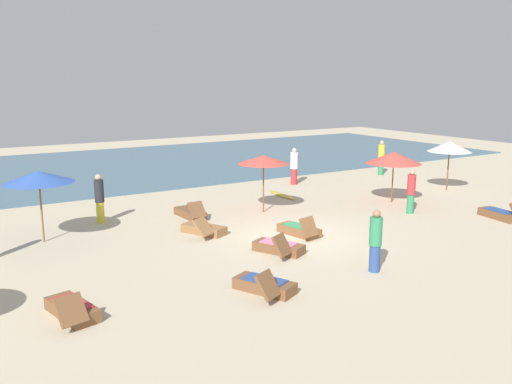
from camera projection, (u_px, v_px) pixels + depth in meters
name	position (u px, v px, depth m)	size (l,w,h in m)	color
ground_plane	(294.00, 237.00, 17.32)	(60.00, 60.00, 0.00)	beige
ocean_water	(127.00, 165.00, 31.52)	(48.00, 16.00, 0.06)	#476B7F
umbrella_0	(263.00, 160.00, 20.12)	(1.96, 1.96, 2.21)	brown
umbrella_1	(394.00, 158.00, 21.78)	(2.24, 2.24, 2.11)	brown
umbrella_2	(450.00, 147.00, 24.19)	(1.95, 1.95, 2.27)	brown
umbrella_3	(39.00, 177.00, 16.34)	(2.12, 2.12, 2.26)	brown
lounger_0	(191.00, 213.00, 19.70)	(0.70, 1.72, 0.70)	brown
lounger_1	(265.00, 285.00, 12.75)	(1.25, 1.75, 0.72)	brown
lounger_2	(279.00, 247.00, 15.65)	(1.26, 1.73, 0.74)	brown
lounger_3	(204.00, 229.00, 17.57)	(1.29, 1.78, 0.68)	olive
lounger_4	(72.00, 309.00, 11.42)	(0.95, 1.76, 0.71)	brown
lounger_5	(300.00, 230.00, 17.44)	(0.87, 1.71, 0.75)	brown
lounger_6	(501.00, 214.00, 19.51)	(0.83, 1.75, 0.69)	brown
person_0	(375.00, 241.00, 14.00)	(0.38, 0.38, 1.69)	#2D4C8C
person_1	(381.00, 158.00, 28.36)	(0.43, 0.43, 1.84)	#338C59
person_3	(294.00, 166.00, 25.81)	(0.51, 0.51, 1.77)	#BF3338
person_4	(411.00, 191.00, 20.16)	(0.44, 0.44, 1.70)	#338C59
person_5	(100.00, 198.00, 18.82)	(0.45, 0.45, 1.76)	yellow
surfboard	(282.00, 195.00, 23.38)	(0.53, 2.08, 0.07)	gold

